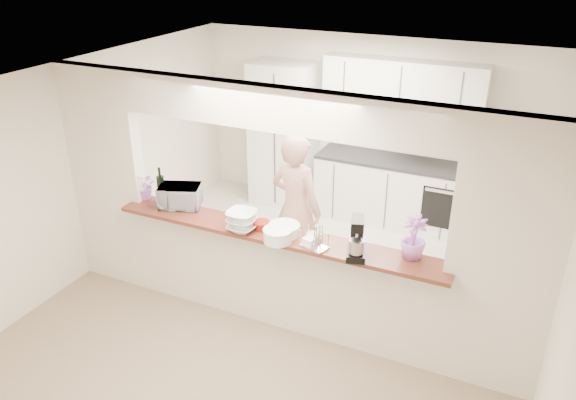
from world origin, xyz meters
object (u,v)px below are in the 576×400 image
Objects in this scene: toaster_oven at (180,196)px; person at (296,209)px; refrigerator at (520,188)px; stand_mixer at (357,239)px.

toaster_oven is 0.24× the size of person.
refrigerator is 4.02× the size of toaster_oven.
refrigerator is 0.96× the size of person.
toaster_oven is 1.09× the size of stand_mixer.
refrigerator is 4.38× the size of stand_mixer.
stand_mixer is (-1.20, -2.79, 0.41)m from refrigerator.
person reaches higher than toaster_oven.
refrigerator reaches higher than stand_mixer.
stand_mixer is 1.50m from person.
refrigerator is at bearing 17.93° from toaster_oven.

